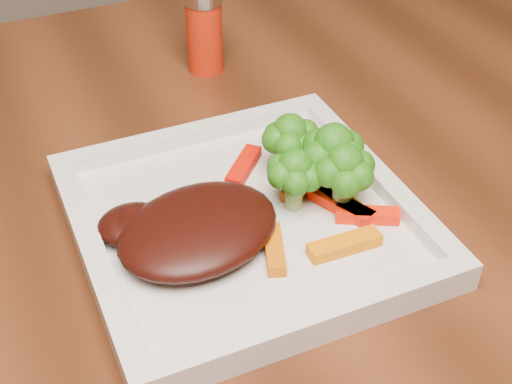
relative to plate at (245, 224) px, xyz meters
name	(u,v)px	position (x,y,z in m)	size (l,w,h in m)	color
plate	(245,224)	(0.00, 0.00, 0.00)	(0.27, 0.27, 0.01)	silver
steak	(198,229)	(-0.05, -0.01, 0.02)	(0.13, 0.10, 0.03)	#330A07
broccoli_0	(290,141)	(0.06, 0.04, 0.04)	(0.06, 0.06, 0.07)	#206711
broccoli_1	(332,161)	(0.08, 0.00, 0.04)	(0.06, 0.06, 0.06)	#1E7213
broccoli_2	(343,179)	(0.08, -0.02, 0.04)	(0.06, 0.06, 0.06)	#295E0F
broccoli_3	(295,177)	(0.04, 0.00, 0.04)	(0.05, 0.05, 0.06)	#187112
carrot_0	(344,244)	(0.06, -0.07, 0.01)	(0.06, 0.02, 0.01)	orange
carrot_1	(367,215)	(0.09, -0.04, 0.01)	(0.05, 0.01, 0.01)	#FF1D04
carrot_2	(274,249)	(0.00, -0.05, 0.01)	(0.05, 0.01, 0.01)	#D25F03
carrot_3	(333,154)	(0.11, 0.05, 0.01)	(0.05, 0.01, 0.01)	#DD4A03
carrot_4	(244,166)	(0.02, 0.06, 0.01)	(0.06, 0.01, 0.01)	red
carrot_5	(341,205)	(0.08, -0.02, 0.01)	(0.06, 0.02, 0.01)	red
carrot_6	(304,183)	(0.06, 0.02, 0.01)	(0.05, 0.01, 0.01)	#DE4303
spice_shaker	(204,32)	(0.07, 0.27, 0.04)	(0.04, 0.04, 0.09)	red
carrot_7	(330,194)	(0.08, -0.01, 0.01)	(0.06, 0.02, 0.01)	orange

